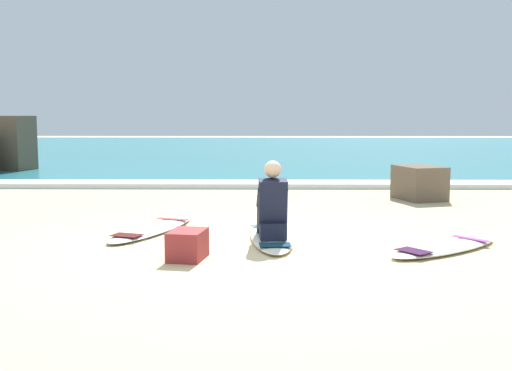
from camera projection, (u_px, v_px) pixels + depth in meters
name	position (u px, v px, depth m)	size (l,w,h in m)	color
ground_plane	(237.00, 250.00, 7.14)	(80.00, 80.00, 0.00)	beige
sea	(256.00, 150.00, 27.05)	(80.00, 28.00, 0.10)	teal
breaking_foam	(249.00, 184.00, 13.44)	(80.00, 0.90, 0.11)	white
surfboard_main	(271.00, 237.00, 7.72)	(0.63, 2.09, 0.08)	#EFE5C6
surfer_seated	(272.00, 208.00, 7.47)	(0.39, 0.72, 0.95)	black
surfboard_spare_near	(153.00, 229.00, 8.27)	(1.16, 2.16, 0.08)	silver
surfboard_spare_far	(445.00, 247.00, 7.11)	(1.76, 1.55, 0.08)	#EFE5C6
shoreline_rock	(419.00, 183.00, 11.38)	(0.93, 0.70, 0.63)	brown
beach_bag	(188.00, 245.00, 6.64)	(0.36, 0.48, 0.32)	maroon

